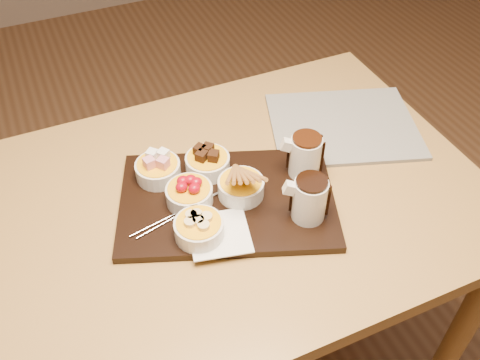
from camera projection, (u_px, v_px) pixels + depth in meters
name	position (u px, v px, depth m)	size (l,w,h in m)	color
dining_table	(216.00, 228.00, 1.24)	(1.20, 0.80, 0.75)	#A0783B
serving_board	(227.00, 201.00, 1.15)	(0.46, 0.30, 0.02)	black
napkin	(219.00, 234.00, 1.08)	(0.12, 0.12, 0.00)	white
bowl_marshmallows	(158.00, 170.00, 1.18)	(0.10, 0.10, 0.04)	silver
bowl_cake	(208.00, 164.00, 1.20)	(0.10, 0.10, 0.04)	silver
bowl_strawberries	(189.00, 195.00, 1.13)	(0.10, 0.10, 0.04)	silver
bowl_biscotti	(241.00, 188.00, 1.14)	(0.10, 0.10, 0.04)	silver
bowl_bananas	(199.00, 229.00, 1.06)	(0.10, 0.10, 0.04)	silver
pitcher_dark_chocolate	(310.00, 200.00, 1.08)	(0.07, 0.07, 0.10)	silver
pitcher_milk_chocolate	(305.00, 156.00, 1.17)	(0.07, 0.07, 0.10)	silver
fondue_skewers	(185.00, 209.00, 1.12)	(0.26, 0.03, 0.01)	silver
newspaper	(343.00, 126.00, 1.34)	(0.36, 0.29, 0.01)	beige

